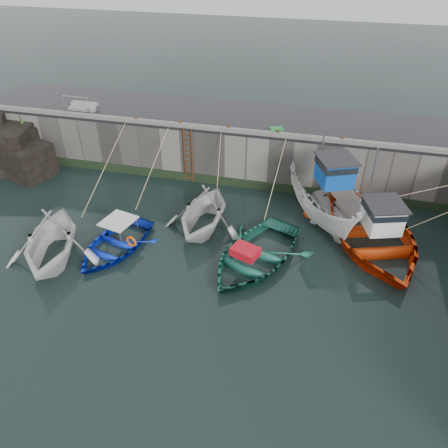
% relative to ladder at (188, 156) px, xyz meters
% --- Properties ---
extents(ground, '(120.00, 120.00, 0.00)m').
position_rel_ladder_xyz_m(ground, '(2.00, -9.91, -1.59)').
color(ground, black).
rests_on(ground, ground).
extents(quay_back, '(30.00, 5.00, 3.00)m').
position_rel_ladder_xyz_m(quay_back, '(2.00, 2.59, -0.09)').
color(quay_back, slate).
rests_on(quay_back, ground).
extents(road_back, '(30.00, 5.00, 0.16)m').
position_rel_ladder_xyz_m(road_back, '(2.00, 2.59, 1.49)').
color(road_back, black).
rests_on(road_back, quay_back).
extents(kerb_back, '(30.00, 0.30, 0.20)m').
position_rel_ladder_xyz_m(kerb_back, '(2.00, 0.24, 1.67)').
color(kerb_back, slate).
rests_on(kerb_back, road_back).
extents(algae_back, '(30.00, 0.08, 0.50)m').
position_rel_ladder_xyz_m(algae_back, '(2.00, 0.05, -1.34)').
color(algae_back, black).
rests_on(algae_back, ground).
extents(rock_outcrop, '(5.85, 4.24, 3.41)m').
position_rel_ladder_xyz_m(rock_outcrop, '(-10.92, -0.80, -0.33)').
color(rock_outcrop, black).
rests_on(rock_outcrop, ground).
extents(ladder, '(0.51, 0.08, 3.20)m').
position_rel_ladder_xyz_m(ladder, '(0.00, 0.00, 0.00)').
color(ladder, '#3F1E0F').
rests_on(ladder, ground).
extents(boat_near_white, '(5.65, 6.08, 2.62)m').
position_rel_ladder_xyz_m(boat_near_white, '(-3.73, -7.94, -1.59)').
color(boat_near_white, silver).
rests_on(boat_near_white, ground).
extents(boat_near_white_rope, '(0.04, 6.11, 3.10)m').
position_rel_ladder_xyz_m(boat_near_white_rope, '(-3.73, -2.68, -1.59)').
color(boat_near_white_rope, tan).
rests_on(boat_near_white_rope, ground).
extents(boat_near_blue, '(4.14, 5.08, 0.92)m').
position_rel_ladder_xyz_m(boat_near_blue, '(-1.46, -6.69, -1.59)').
color(boat_near_blue, '#0E2BD3').
rests_on(boat_near_blue, ground).
extents(boat_near_blue_rope, '(0.04, 5.01, 3.10)m').
position_rel_ladder_xyz_m(boat_near_blue_rope, '(-1.46, -2.05, -1.59)').
color(boat_near_blue_rope, tan).
rests_on(boat_near_blue_rope, ground).
extents(boat_near_blacktrim, '(4.26, 4.86, 2.45)m').
position_rel_ladder_xyz_m(boat_near_blacktrim, '(2.04, -4.15, -1.59)').
color(boat_near_blacktrim, silver).
rests_on(boat_near_blacktrim, ground).
extents(boat_near_blacktrim_rope, '(0.04, 3.13, 3.10)m').
position_rel_ladder_xyz_m(boat_near_blacktrim_rope, '(2.04, -0.78, -1.59)').
color(boat_near_blacktrim_rope, tan).
rests_on(boat_near_blacktrim_rope, ground).
extents(boat_near_navy, '(5.82, 6.77, 1.18)m').
position_rel_ladder_xyz_m(boat_near_navy, '(4.88, -6.06, -1.59)').
color(boat_near_navy, '#1C6250').
rests_on(boat_near_navy, ground).
extents(boat_near_navy_rope, '(0.04, 4.47, 3.10)m').
position_rel_ladder_xyz_m(boat_near_navy_rope, '(4.88, -1.74, -1.59)').
color(boat_near_navy_rope, tan).
rests_on(boat_near_navy_rope, ground).
extents(boat_far_white, '(5.05, 7.30, 5.64)m').
position_rel_ladder_xyz_m(boat_far_white, '(7.59, -1.86, -0.48)').
color(boat_far_white, white).
rests_on(boat_far_white, ground).
extents(boat_far_orange, '(7.42, 8.79, 4.55)m').
position_rel_ladder_xyz_m(boat_far_orange, '(9.86, -3.42, -1.09)').
color(boat_far_orange, '#E83E0C').
rests_on(boat_far_orange, ground).
extents(fish_crate, '(0.74, 0.59, 0.31)m').
position_rel_ladder_xyz_m(fish_crate, '(4.67, 0.59, 1.73)').
color(fish_crate, '#188936').
rests_on(fish_crate, road_back).
extents(railing, '(1.60, 1.05, 1.00)m').
position_rel_ladder_xyz_m(railing, '(-6.75, 1.33, 1.77)').
color(railing, '#A5A8AD').
rests_on(railing, road_back).
extents(bollard_a, '(0.18, 0.18, 0.28)m').
position_rel_ladder_xyz_m(bollard_a, '(-3.00, 0.34, 1.71)').
color(bollard_a, '#3F1E0F').
rests_on(bollard_a, road_back).
extents(bollard_b, '(0.18, 0.18, 0.28)m').
position_rel_ladder_xyz_m(bollard_b, '(-0.50, 0.34, 1.71)').
color(bollard_b, '#3F1E0F').
rests_on(bollard_b, road_back).
extents(bollard_c, '(0.18, 0.18, 0.28)m').
position_rel_ladder_xyz_m(bollard_c, '(2.20, 0.34, 1.71)').
color(bollard_c, '#3F1E0F').
rests_on(bollard_c, road_back).
extents(bollard_d, '(0.18, 0.18, 0.28)m').
position_rel_ladder_xyz_m(bollard_d, '(4.80, 0.34, 1.71)').
color(bollard_d, '#3F1E0F').
rests_on(bollard_d, road_back).
extents(bollard_e, '(0.18, 0.18, 0.28)m').
position_rel_ladder_xyz_m(bollard_e, '(8.00, 0.34, 1.71)').
color(bollard_e, '#3F1E0F').
rests_on(bollard_e, road_back).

